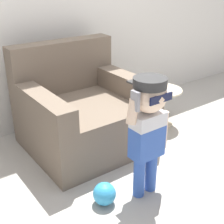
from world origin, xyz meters
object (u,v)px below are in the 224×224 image
(person_child, at_px, (148,120))
(side_table, at_px, (161,103))
(toy_ball, at_px, (104,194))
(armchair, at_px, (82,112))

(person_child, distance_m, side_table, 1.24)
(side_table, height_order, toy_ball, side_table)
(person_child, xyz_separation_m, toy_ball, (-0.32, 0.07, -0.53))
(person_child, xyz_separation_m, side_table, (0.91, 0.76, -0.36))
(armchair, distance_m, side_table, 0.91)
(armchair, bearing_deg, toy_ball, -111.86)
(side_table, relative_size, toy_ball, 2.47)
(armchair, bearing_deg, person_child, -90.88)
(side_table, bearing_deg, person_child, -140.06)
(armchair, height_order, side_table, armchair)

